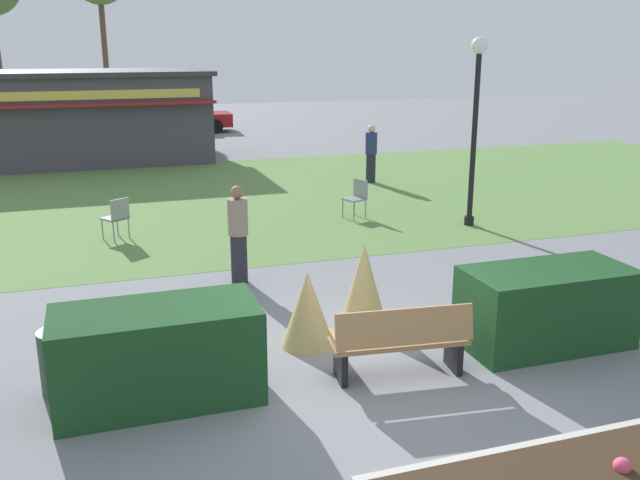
{
  "coord_description": "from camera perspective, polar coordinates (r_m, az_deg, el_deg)",
  "views": [
    {
      "loc": [
        -2.96,
        -7.31,
        3.97
      ],
      "look_at": [
        0.16,
        2.16,
        1.13
      ],
      "focal_mm": 38.91,
      "sensor_mm": 36.0,
      "label": 1
    }
  ],
  "objects": [
    {
      "name": "parked_car_west_slot",
      "position": [
        32.77,
        -19.74,
        9.15
      ],
      "size": [
        4.26,
        2.18,
        1.2
      ],
      "color": "silver",
      "rests_on": "ground_plane"
    },
    {
      "name": "ornamental_grass_behind_right",
      "position": [
        10.17,
        3.62,
        -3.49
      ],
      "size": [
        0.67,
        0.67,
        1.2
      ],
      "primitive_type": "cone",
      "color": "tan",
      "rests_on": "ground_plane"
    },
    {
      "name": "lawn_patch",
      "position": [
        18.52,
        -8.66,
        3.35
      ],
      "size": [
        36.0,
        12.0,
        0.01
      ],
      "primitive_type": "cube",
      "color": "#5B8442",
      "rests_on": "ground_plane"
    },
    {
      "name": "park_bench",
      "position": [
        8.57,
        6.63,
        -8.25
      ],
      "size": [
        1.75,
        0.71,
        0.95
      ],
      "color": "#9E7547",
      "rests_on": "ground_plane"
    },
    {
      "name": "ground_plane",
      "position": [
        8.83,
        3.44,
        -10.86
      ],
      "size": [
        80.0,
        80.0,
        0.0
      ],
      "primitive_type": "plane",
      "color": "slate"
    },
    {
      "name": "food_kiosk",
      "position": [
        25.37,
        -19.4,
        9.54
      ],
      "size": [
        9.05,
        4.38,
        3.08
      ],
      "color": "#47424C",
      "rests_on": "ground_plane"
    },
    {
      "name": "cafe_chair_north",
      "position": [
        16.32,
        3.07,
        3.7
      ],
      "size": [
        0.58,
        0.58,
        0.89
      ],
      "color": "gray",
      "rests_on": "ground_plane"
    },
    {
      "name": "trash_bin",
      "position": [
        8.76,
        -20.42,
        -9.33
      ],
      "size": [
        0.52,
        0.52,
        0.77
      ],
      "primitive_type": "cylinder",
      "color": "#2D4233",
      "rests_on": "ground_plane"
    },
    {
      "name": "lamppost_mid",
      "position": [
        15.62,
        12.69,
        10.44
      ],
      "size": [
        0.36,
        0.36,
        4.1
      ],
      "color": "black",
      "rests_on": "ground_plane"
    },
    {
      "name": "cafe_chair_center",
      "position": [
        14.99,
        -16.34,
        1.97
      ],
      "size": [
        0.61,
        0.61,
        0.89
      ],
      "color": "gray",
      "rests_on": "ground_plane"
    },
    {
      "name": "parked_car_center_slot",
      "position": [
        33.03,
        -11.11,
        9.82
      ],
      "size": [
        4.31,
        2.26,
        1.2
      ],
      "color": "maroon",
      "rests_on": "ground_plane"
    },
    {
      "name": "person_strolling",
      "position": [
        11.79,
        -6.74,
        0.49
      ],
      "size": [
        0.34,
        0.34,
        1.69
      ],
      "rotation": [
        0.0,
        0.0,
        5.15
      ],
      "color": "#23232D",
      "rests_on": "ground_plane"
    },
    {
      "name": "person_standing",
      "position": [
        20.48,
        4.22,
        7.12
      ],
      "size": [
        0.34,
        0.34,
        1.69
      ],
      "rotation": [
        0.0,
        0.0,
        1.01
      ],
      "color": "#23232D",
      "rests_on": "ground_plane"
    },
    {
      "name": "hedge_right",
      "position": [
        9.87,
        18.1,
        -5.26
      ],
      "size": [
        2.25,
        1.1,
        1.08
      ],
      "primitive_type": "cube",
      "color": "#19421E",
      "rests_on": "ground_plane"
    },
    {
      "name": "hedge_left",
      "position": [
        8.2,
        -13.21,
        -9.15
      ],
      "size": [
        2.3,
        1.1,
        1.11
      ],
      "primitive_type": "cube",
      "color": "#19421E",
      "rests_on": "ground_plane"
    },
    {
      "name": "ornamental_grass_behind_left",
      "position": [
        9.36,
        -1.02,
        -5.71
      ],
      "size": [
        0.73,
        0.73,
        1.05
      ],
      "primitive_type": "cone",
      "color": "tan",
      "rests_on": "ground_plane"
    }
  ]
}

